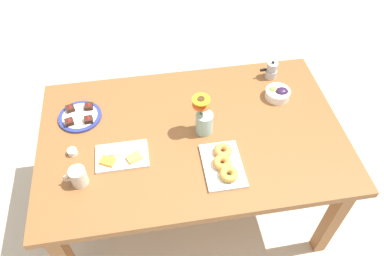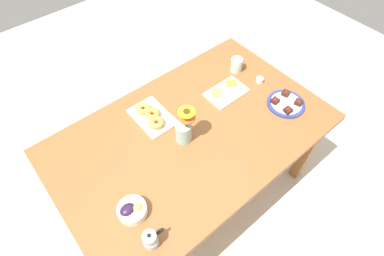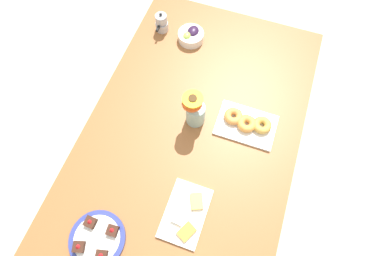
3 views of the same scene
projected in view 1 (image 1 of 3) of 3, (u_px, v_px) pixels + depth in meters
ground_plane at (192, 203)px, 2.53m from camera, size 6.00×6.00×0.00m
dining_table at (192, 143)px, 2.04m from camera, size 1.60×1.00×0.74m
coffee_mug at (78, 176)px, 1.73m from camera, size 0.11×0.08×0.10m
grape_bowl at (278, 93)px, 2.13m from camera, size 0.14×0.14×0.07m
cheese_platter at (122, 156)px, 1.86m from camera, size 0.26×0.17×0.03m
croissant_platter at (224, 164)px, 1.82m from camera, size 0.19×0.28×0.05m
jam_cup_honey at (72, 152)px, 1.87m from camera, size 0.05×0.05×0.03m
dessert_plate at (80, 116)px, 2.04m from camera, size 0.23×0.23×0.05m
flower_vase at (204, 120)px, 1.92m from camera, size 0.11×0.10×0.24m
moka_pot at (271, 70)px, 2.23m from camera, size 0.11×0.07×0.12m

